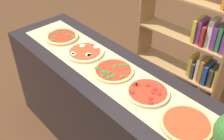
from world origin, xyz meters
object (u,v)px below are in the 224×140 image
Objects in this scene: pizza_plain_4 at (186,124)px; pizza_pepperoni_3 at (148,92)px; bookshelf at (195,47)px; pizza_mozzarella_1 at (85,52)px; pizza_spinach_0 at (62,37)px; pizza_spinach_2 at (113,70)px.

pizza_pepperoni_3 is at bearing 173.63° from pizza_plain_4.
pizza_plain_4 is (0.32, -0.04, -0.00)m from pizza_pepperoni_3.
bookshelf reaches higher than pizza_plain_4.
pizza_mozzarella_1 is 0.64m from pizza_pepperoni_3.
pizza_plain_4 is at bearing -1.60° from pizza_mozzarella_1.
pizza_spinach_0 is at bearing 178.78° from pizza_plain_4.
pizza_pepperoni_3 is at bearing -74.58° from bookshelf.
pizza_spinach_0 is 1.28m from pizza_plain_4.
pizza_mozzarella_1 is 0.32m from pizza_spinach_2.
bookshelf is (0.69, 1.00, -0.21)m from pizza_spinach_0.
pizza_spinach_2 is at bearing -92.69° from bookshelf.
pizza_pepperoni_3 is 0.94× the size of pizza_plain_4.
pizza_mozzarella_1 is 1.05× the size of pizza_pepperoni_3.
bookshelf is at bearing 105.42° from pizza_pepperoni_3.
pizza_plain_4 is at bearing -2.84° from pizza_spinach_2.
pizza_spinach_0 is 0.95× the size of pizza_mozzarella_1.
pizza_spinach_0 is at bearing -179.50° from pizza_pepperoni_3.
bookshelf reaches higher than pizza_spinach_0.
pizza_spinach_0 is at bearing -124.52° from bookshelf.
pizza_spinach_2 is at bearing 177.16° from pizza_plain_4.
pizza_mozzarella_1 is 0.99× the size of pizza_plain_4.
pizza_pepperoni_3 is 0.18× the size of bookshelf.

